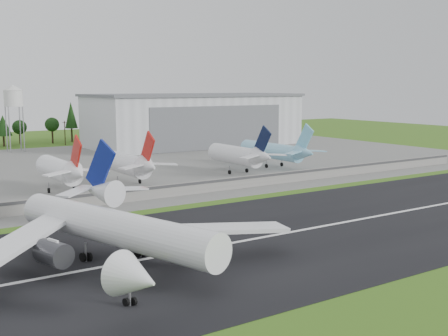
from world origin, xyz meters
TOP-DOWN VIEW (x-y plane):
  - ground at (0.00, 0.00)m, footprint 600.00×600.00m
  - runway at (0.00, 10.00)m, footprint 320.00×60.00m
  - runway_centerline at (0.00, 10.00)m, footprint 220.00×1.00m
  - apron at (0.00, 120.00)m, footprint 320.00×150.00m
  - blast_fence at (0.00, 54.99)m, footprint 240.00×0.61m
  - hangar_east at (75.00, 164.92)m, footprint 102.00×47.00m
  - water_tower at (-5.00, 185.00)m, footprint 8.40×8.40m
  - utility_poles at (0.00, 200.00)m, footprint 230.00×3.00m
  - treeline at (0.00, 215.00)m, footprint 320.00×16.00m
  - main_airliner at (-30.97, 9.58)m, footprint 54.87×58.13m
  - ground_vehicle at (-33.22, -0.29)m, footprint 5.79×4.33m
  - parked_jet_red_a at (-18.25, 76.57)m, footprint 7.36×31.29m
  - parked_jet_red_b at (1.70, 76.59)m, footprint 7.36×31.29m
  - parked_jet_navy at (40.91, 76.58)m, footprint 7.36×31.29m
  - parked_jet_skyblue at (60.08, 81.56)m, footprint 7.36×37.29m

SIDE VIEW (x-z plane):
  - ground at x=0.00m, z-range 0.00..0.00m
  - utility_poles at x=0.00m, z-range -6.00..6.00m
  - treeline at x=0.00m, z-range -11.00..11.00m
  - runway at x=0.00m, z-range 0.00..0.10m
  - apron at x=0.00m, z-range 0.00..0.10m
  - runway_centerline at x=0.00m, z-range 0.10..0.12m
  - ground_vehicle at x=-33.22m, z-range 0.10..1.56m
  - blast_fence at x=0.00m, z-range 0.06..3.56m
  - main_airliner at x=-30.97m, z-range -4.19..13.98m
  - parked_jet_skyblue at x=60.08m, z-range -2.23..14.42m
  - parked_jet_red_a at x=-18.25m, z-range -2.13..14.65m
  - parked_jet_navy at x=40.91m, z-range -2.09..14.77m
  - parked_jet_red_b at x=1.70m, z-range -2.09..14.78m
  - hangar_east at x=75.00m, z-range 0.03..25.23m
  - water_tower at x=-5.00m, z-range 9.85..39.25m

